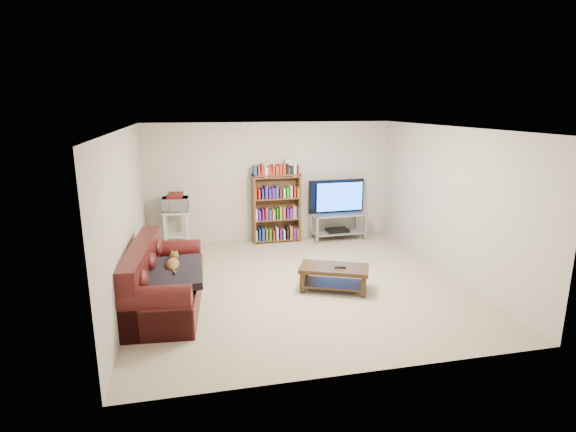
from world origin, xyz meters
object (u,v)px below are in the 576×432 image
object	(u,v)px
coffee_table	(334,274)
bookshelf	(276,207)
sofa	(160,285)
tv_stand	(338,222)

from	to	relation	value
coffee_table	bookshelf	size ratio (longest dim) A/B	0.82
sofa	tv_stand	distance (m)	4.27
coffee_table	bookshelf	bearing A→B (deg)	121.17
coffee_table	tv_stand	world-z (taller)	tv_stand
sofa	tv_stand	xyz separation A→B (m)	(3.42, 2.55, 0.06)
sofa	coffee_table	world-z (taller)	sofa
tv_stand	bookshelf	distance (m)	1.32
sofa	tv_stand	bearing A→B (deg)	41.39
sofa	bookshelf	bearing A→B (deg)	55.82
sofa	bookshelf	xyz separation A→B (m)	(2.15, 2.67, 0.40)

